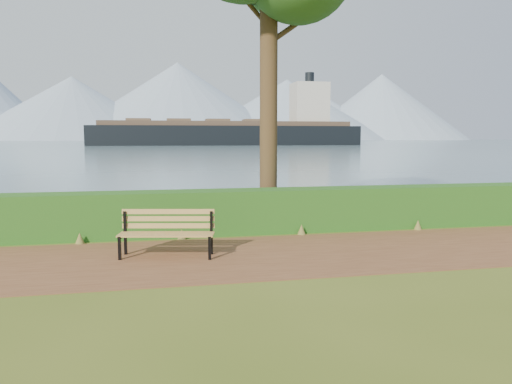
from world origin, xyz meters
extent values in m
plane|color=#485719|center=(0.00, 0.00, 0.00)|extent=(140.00, 140.00, 0.00)
cube|color=brown|center=(0.00, 0.30, 0.01)|extent=(40.00, 3.40, 0.01)
cube|color=#1C4C15|center=(0.00, 2.60, 0.50)|extent=(32.00, 0.85, 1.00)
cube|color=#425D6A|center=(0.00, 260.00, 0.01)|extent=(700.00, 510.00, 0.00)
cone|color=#8296AD|center=(-60.00, 395.00, 24.00)|extent=(160.00, 160.00, 48.00)
cone|color=#8296AD|center=(20.00, 405.00, 31.00)|extent=(190.00, 190.00, 62.00)
cone|color=#8296AD|center=(110.00, 400.00, 25.00)|extent=(170.00, 170.00, 50.00)
cone|color=#8296AD|center=(200.00, 410.00, 29.00)|extent=(150.00, 150.00, 58.00)
cone|color=#8296AD|center=(-10.00, 430.00, 17.50)|extent=(120.00, 120.00, 35.00)
cone|color=#8296AD|center=(150.00, 425.00, 20.00)|extent=(130.00, 130.00, 40.00)
cube|color=black|center=(-2.30, 0.45, 0.22)|extent=(0.06, 0.07, 0.43)
cube|color=black|center=(-2.22, 0.87, 0.41)|extent=(0.06, 0.07, 0.83)
cube|color=black|center=(-2.26, 0.66, 0.41)|extent=(0.15, 0.50, 0.05)
cube|color=black|center=(-0.71, 0.13, 0.22)|extent=(0.06, 0.07, 0.43)
cube|color=black|center=(-0.63, 0.55, 0.41)|extent=(0.06, 0.07, 0.83)
cube|color=black|center=(-0.67, 0.34, 0.41)|extent=(0.15, 0.50, 0.05)
cube|color=#AF8443|center=(-1.50, 0.32, 0.43)|extent=(1.72, 0.43, 0.03)
cube|color=#AF8443|center=(-1.48, 0.44, 0.43)|extent=(1.72, 0.43, 0.03)
cube|color=#AF8443|center=(-1.45, 0.56, 0.43)|extent=(1.72, 0.43, 0.03)
cube|color=#AF8443|center=(-1.43, 0.68, 0.43)|extent=(1.72, 0.43, 0.03)
cube|color=#AF8443|center=(-1.42, 0.74, 0.55)|extent=(1.71, 0.38, 0.10)
cube|color=#AF8443|center=(-1.42, 0.74, 0.69)|extent=(1.71, 0.38, 0.10)
cube|color=#AF8443|center=(-1.42, 0.74, 0.82)|extent=(1.71, 0.38, 0.10)
cylinder|color=#352516|center=(1.22, 3.72, 4.00)|extent=(0.44, 0.44, 8.00)
cylinder|color=#352516|center=(1.72, 3.72, 4.89)|extent=(1.17, 0.13, 0.87)
cylinder|color=#352516|center=(0.77, 3.83, 5.44)|extent=(0.90, 0.42, 0.80)
cube|color=black|center=(18.49, 127.69, 1.57)|extent=(73.52, 13.28, 7.33)
cube|color=#453529|center=(18.49, 127.69, 5.87)|extent=(67.63, 11.99, 1.26)
cube|color=beige|center=(41.93, 127.12, 11.52)|extent=(9.63, 8.86, 11.51)
cylinder|color=black|center=(41.93, 127.12, 18.32)|extent=(2.51, 2.51, 3.66)
cube|color=brown|center=(-4.95, 128.26, 6.70)|extent=(6.44, 7.06, 0.84)
cube|color=brown|center=(5.52, 128.01, 6.70)|extent=(6.44, 7.06, 0.84)
cube|color=brown|center=(15.98, 127.75, 6.70)|extent=(6.44, 7.06, 0.84)
cube|color=brown|center=(26.44, 127.50, 6.70)|extent=(6.44, 7.06, 0.84)
camera|label=1|loc=(-1.69, -8.66, 2.21)|focal=35.00mm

